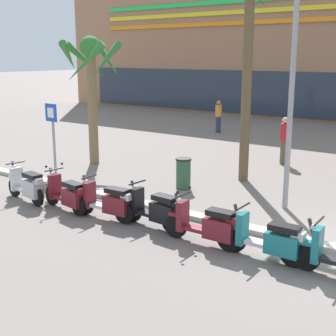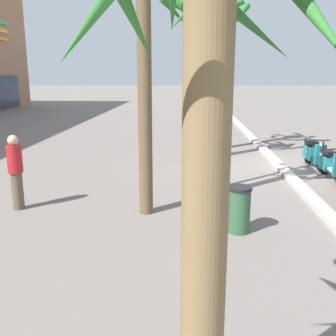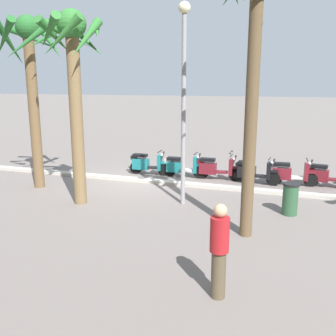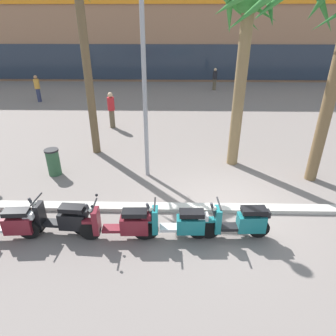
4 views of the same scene
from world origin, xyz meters
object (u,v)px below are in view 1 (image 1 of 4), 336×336
scooter_silver_tail_end (28,186)px  litter_bin (183,173)px  scooter_maroon_mid_rear (208,225)px  street_lamp (293,64)px  pedestrian_by_palm_tree (218,116)px  scooter_maroon_lead_nearest (67,195)px  scooter_teal_far_back (269,240)px  scooter_maroon_gap_after_mid (108,202)px  scooter_black_mid_centre (156,210)px  palm_tree_far_corner (249,21)px  palm_tree_by_mall_entrance (91,71)px  pedestrian_window_shopping (284,139)px  crossing_sign (53,130)px

scooter_silver_tail_end → litter_bin: size_ratio=1.90×
scooter_maroon_mid_rear → street_lamp: street_lamp is taller
pedestrian_by_palm_tree → litter_bin: pedestrian_by_palm_tree is taller
scooter_maroon_mid_rear → litter_bin: size_ratio=1.94×
scooter_maroon_lead_nearest → scooter_teal_far_back: bearing=2.6°
scooter_maroon_gap_after_mid → scooter_black_mid_centre: size_ratio=1.02×
scooter_black_mid_centre → scooter_teal_far_back: 2.91m
scooter_maroon_lead_nearest → scooter_maroon_gap_after_mid: bearing=5.8°
scooter_maroon_lead_nearest → litter_bin: size_ratio=1.87×
street_lamp → palm_tree_far_corner: bearing=139.5°
scooter_black_mid_centre → litter_bin: (-1.43, 3.22, 0.03)m
scooter_silver_tail_end → palm_tree_by_mall_entrance: (-2.01, 4.58, 2.96)m
pedestrian_window_shopping → palm_tree_far_corner: bearing=-91.8°
scooter_maroon_mid_rear → scooter_black_mid_centre: bearing=173.8°
crossing_sign → pedestrian_by_palm_tree: bearing=89.9°
palm_tree_by_mall_entrance → street_lamp: 8.02m
pedestrian_by_palm_tree → scooter_teal_far_back: bearing=-56.0°
scooter_black_mid_centre → crossing_sign: 6.59m
crossing_sign → palm_tree_by_mall_entrance: size_ratio=0.52×
pedestrian_by_palm_tree → street_lamp: size_ratio=0.28×
scooter_silver_tail_end → crossing_sign: bearing=126.9°
scooter_black_mid_centre → crossing_sign: size_ratio=0.73×
crossing_sign → pedestrian_window_shopping: bearing=46.2°
scooter_black_mid_centre → scooter_teal_far_back: (2.91, -0.10, -0.02)m
scooter_teal_far_back → palm_tree_by_mall_entrance: palm_tree_by_mall_entrance is taller
palm_tree_by_mall_entrance → pedestrian_by_palm_tree: (0.03, 9.13, -2.53)m
scooter_silver_tail_end → scooter_teal_far_back: (7.03, 0.36, -0.02)m
scooter_teal_far_back → pedestrian_window_shopping: 8.96m
palm_tree_by_mall_entrance → street_lamp: bearing=-6.2°
palm_tree_far_corner → crossing_sign: bearing=-152.4°
scooter_maroon_lead_nearest → scooter_maroon_gap_after_mid: scooter_maroon_lead_nearest is taller
scooter_maroon_gap_after_mid → scooter_teal_far_back: bearing=1.6°
palm_tree_by_mall_entrance → palm_tree_far_corner: palm_tree_far_corner is taller
litter_bin → scooter_teal_far_back: bearing=-37.4°
pedestrian_by_palm_tree → litter_bin: (4.66, -10.03, -0.40)m
scooter_silver_tail_end → palm_tree_by_mall_entrance: bearing=113.7°
scooter_maroon_lead_nearest → scooter_maroon_mid_rear: same height
pedestrian_window_shopping → pedestrian_by_palm_tree: bearing=139.0°
pedestrian_window_shopping → scooter_teal_far_back: bearing=-68.8°
scooter_maroon_gap_after_mid → pedestrian_window_shopping: bearing=83.4°
scooter_teal_far_back → crossing_sign: 9.38m
scooter_silver_tail_end → crossing_sign: size_ratio=0.75×
scooter_maroon_gap_after_mid → palm_tree_far_corner: palm_tree_far_corner is taller
scooter_silver_tail_end → scooter_maroon_mid_rear: bearing=3.0°
scooter_black_mid_centre → palm_tree_by_mall_entrance: 7.95m
scooter_silver_tail_end → scooter_maroon_lead_nearest: scooter_maroon_lead_nearest is taller
scooter_black_mid_centre → litter_bin: size_ratio=1.85×
scooter_maroon_gap_after_mid → palm_tree_by_mall_entrance: size_ratio=0.38×
scooter_maroon_gap_after_mid → scooter_maroon_lead_nearest: bearing=-174.2°
scooter_maroon_mid_rear → pedestrian_by_palm_tree: (-7.61, 13.41, 0.43)m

